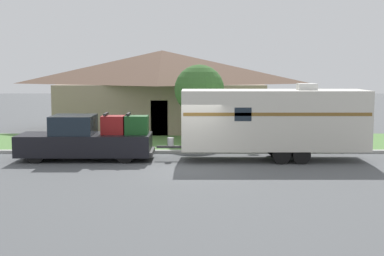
{
  "coord_description": "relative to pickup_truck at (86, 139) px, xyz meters",
  "views": [
    {
      "loc": [
        0.02,
        -21.16,
        4.06
      ],
      "look_at": [
        0.03,
        1.93,
        1.4
      ],
      "focal_mm": 50.0,
      "sensor_mm": 36.0,
      "label": 1
    }
  ],
  "objects": [
    {
      "name": "house_across_street",
      "position": [
        2.67,
        11.39,
        1.74
      ],
      "size": [
        13.61,
        7.29,
        5.09
      ],
      "color": "gray",
      "rests_on": "ground_plane"
    },
    {
      "name": "ground_plane",
      "position": [
        4.58,
        -1.93,
        -0.9
      ],
      "size": [
        120.0,
        120.0,
        0.0
      ],
      "primitive_type": "plane",
      "color": "#515456"
    },
    {
      "name": "travel_trailer",
      "position": [
        8.13,
        -0.0,
        0.88
      ],
      "size": [
        9.06,
        2.38,
        3.33
      ],
      "color": "black",
      "rests_on": "ground_plane"
    },
    {
      "name": "mailbox",
      "position": [
        7.54,
        2.49,
        0.15
      ],
      "size": [
        0.48,
        0.2,
        1.37
      ],
      "color": "brown",
      "rests_on": "ground_plane"
    },
    {
      "name": "curb_strip",
      "position": [
        4.58,
        1.82,
        -0.83
      ],
      "size": [
        80.0,
        0.3,
        0.14
      ],
      "color": "#ADADA8",
      "rests_on": "ground_plane"
    },
    {
      "name": "lawn_strip",
      "position": [
        4.58,
        5.47,
        -0.88
      ],
      "size": [
        80.0,
        7.0,
        0.03
      ],
      "color": "#568442",
      "rests_on": "ground_plane"
    },
    {
      "name": "pickup_truck",
      "position": [
        0.0,
        0.0,
        0.0
      ],
      "size": [
        5.86,
        2.01,
        2.05
      ],
      "color": "black",
      "rests_on": "ground_plane"
    },
    {
      "name": "tree_in_yard",
      "position": [
        4.99,
        5.49,
        1.93
      ],
      "size": [
        2.67,
        2.67,
        4.17
      ],
      "color": "brown",
      "rests_on": "ground_plane"
    }
  ]
}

